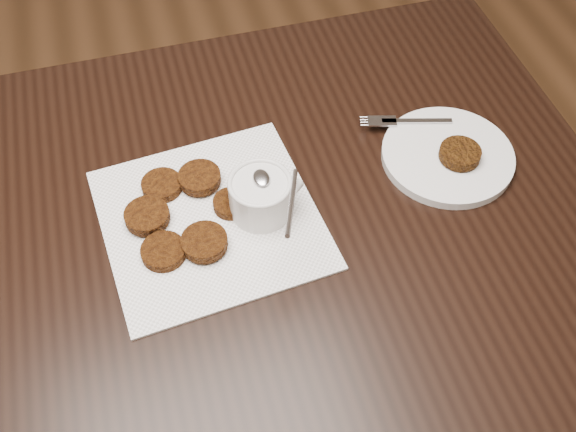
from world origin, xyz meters
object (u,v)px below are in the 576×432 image
object	(u,v)px
sauce_ramekin	(260,181)
napkin	(210,219)
plate_with_patty	(448,152)
table	(184,370)

from	to	relation	value
sauce_ramekin	napkin	bearing A→B (deg)	176.21
napkin	plate_with_patty	xyz separation A→B (m)	(0.38, 0.02, 0.01)
plate_with_patty	table	bearing A→B (deg)	-173.56
plate_with_patty	sauce_ramekin	bearing A→B (deg)	-175.85
table	napkin	size ratio (longest dim) A/B	4.59
napkin	plate_with_patty	size ratio (longest dim) A/B	1.48
sauce_ramekin	plate_with_patty	size ratio (longest dim) A/B	0.62
napkin	plate_with_patty	world-z (taller)	plate_with_patty
napkin	sauce_ramekin	xyz separation A→B (m)	(0.07, -0.00, 0.06)
napkin	sauce_ramekin	world-z (taller)	sauce_ramekin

